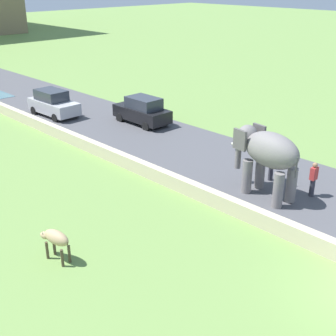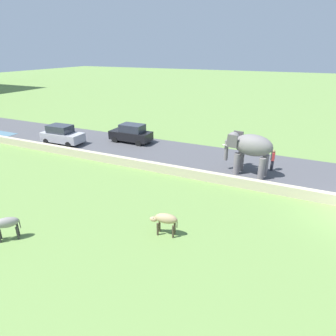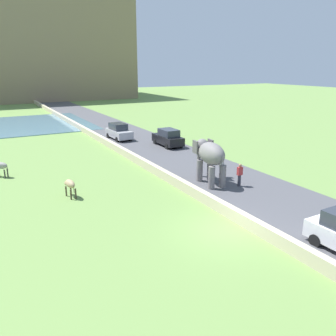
# 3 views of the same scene
# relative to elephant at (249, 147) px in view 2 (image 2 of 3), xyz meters

# --- Properties ---
(road_surface) EXTENTS (7.00, 120.00, 0.06)m
(road_surface) POSITION_rel_elephant_xyz_m (1.55, 13.73, -2.01)
(road_surface) COLOR #4C4C51
(road_surface) RESTS_ON ground
(barrier_wall) EXTENTS (0.40, 110.00, 0.66)m
(barrier_wall) POSITION_rel_elephant_xyz_m (-2.25, 11.73, -1.70)
(barrier_wall) COLOR beige
(barrier_wall) RESTS_ON ground
(elephant) EXTENTS (1.73, 3.55, 2.99)m
(elephant) POSITION_rel_elephant_xyz_m (0.00, 0.00, 0.00)
(elephant) COLOR slate
(elephant) RESTS_ON ground
(person_beside_elephant) EXTENTS (0.36, 0.22, 1.63)m
(person_beside_elephant) POSITION_rel_elephant_xyz_m (1.54, 0.68, -1.16)
(person_beside_elephant) COLOR #33333D
(person_beside_elephant) RESTS_ON ground
(person_trailing) EXTENTS (0.36, 0.22, 1.63)m
(person_trailing) POSITION_rel_elephant_xyz_m (1.42, -1.52, -1.16)
(person_trailing) COLOR #33333D
(person_trailing) RESTS_ON ground
(car_black) EXTENTS (1.82, 4.01, 1.80)m
(car_black) POSITION_rel_elephant_xyz_m (3.12, 11.57, -1.14)
(car_black) COLOR black
(car_black) RESTS_ON ground
(car_silver) EXTENTS (1.91, 4.06, 1.80)m
(car_silver) POSITION_rel_elephant_xyz_m (-0.03, 17.22, -1.14)
(car_silver) COLOR #B7B7BC
(car_silver) RESTS_ON ground
(cow_tan) EXTENTS (0.60, 1.42, 1.15)m
(cow_tan) POSITION_rel_elephant_xyz_m (-9.10, 2.12, -1.20)
(cow_tan) COLOR tan
(cow_tan) RESTS_ON ground
(cow_grey) EXTENTS (1.23, 1.20, 1.15)m
(cow_grey) POSITION_rel_elephant_xyz_m (-12.61, 8.68, -1.20)
(cow_grey) COLOR gray
(cow_grey) RESTS_ON ground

